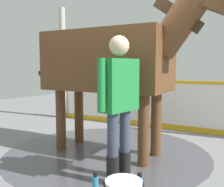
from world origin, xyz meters
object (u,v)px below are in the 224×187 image
Objects in this scene: handler at (119,98)px; bottle_spray at (140,186)px; horse at (114,60)px; bottle_shampoo at (95,186)px.

bottle_spray is at bearing 158.50° from handler.
bottle_spray is (0.41, -0.19, -0.88)m from handler.
handler is 6.50× the size of bottle_spray.
horse is at bearing -45.94° from handler.
handler reaches higher than bottle_shampoo.
bottle_spray is at bearing -50.24° from horse.
handler is 1.00m from bottle_shampoo.
handler reaches higher than bottle_spray.
bottle_shampoo is (0.04, -0.47, -0.88)m from handler.
bottle_shampoo reaches higher than bottle_spray.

